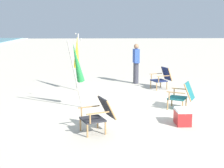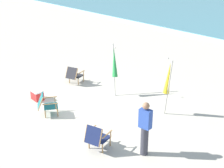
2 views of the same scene
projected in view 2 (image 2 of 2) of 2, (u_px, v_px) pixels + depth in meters
ground_plane at (81, 109)px, 11.55m from camera, size 80.00×80.00×0.00m
beach_chair_back_right at (46, 104)px, 11.00m from camera, size 0.84×0.89×0.80m
beach_chair_back_left at (97, 137)px, 8.98m from camera, size 0.76×0.83×0.82m
beach_chair_front_right at (74, 75)px, 13.72m from camera, size 0.81×0.90×0.79m
umbrella_furled_green at (114, 63)px, 12.36m from camera, size 0.67×0.49×2.04m
umbrella_furled_yellow at (168, 79)px, 10.63m from camera, size 0.41×0.31×2.11m
person_near_chairs at (145, 128)px, 8.63m from camera, size 0.37×0.26×1.63m
cooler_box at (37, 95)px, 12.25m from camera, size 0.49×0.35×0.40m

